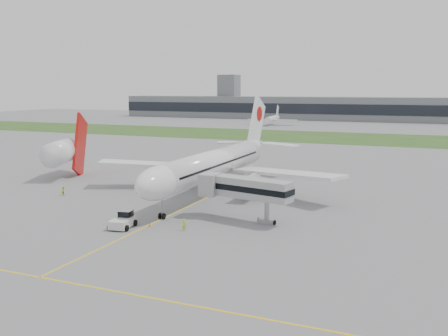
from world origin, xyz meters
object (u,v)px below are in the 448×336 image
at_px(pushback_tug, 123,220).
at_px(neighbor_aircraft, 63,151).
at_px(ground_crew_near, 184,225).
at_px(jet_bridge, 243,188).
at_px(airliner, 216,163).

distance_m(pushback_tug, neighbor_aircraft, 43.75).
xyz_separation_m(pushback_tug, ground_crew_near, (8.54, 1.75, -0.18)).
bearing_deg(ground_crew_near, pushback_tug, 14.82).
height_order(jet_bridge, ground_crew_near, jet_bridge).
bearing_deg(airliner, ground_crew_near, -76.43).
bearing_deg(jet_bridge, ground_crew_near, -112.16).
distance_m(pushback_tug, jet_bridge, 17.50).
distance_m(airliner, jet_bridge, 19.65).
bearing_deg(jet_bridge, airliner, 137.37).
xyz_separation_m(jet_bridge, ground_crew_near, (-5.48, -7.99, -4.02)).
relative_size(ground_crew_near, neighbor_aircraft, 0.09).
xyz_separation_m(airliner, pushback_tug, (-2.73, -25.80, -4.66)).
xyz_separation_m(airliner, ground_crew_near, (5.81, -24.05, -4.84)).
distance_m(airliner, ground_crew_near, 25.21).
bearing_deg(pushback_tug, ground_crew_near, 2.62).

